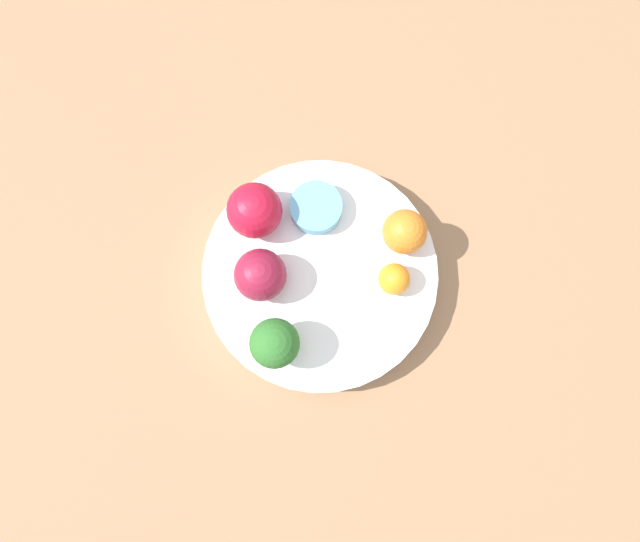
{
  "coord_description": "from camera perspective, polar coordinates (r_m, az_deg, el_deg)",
  "views": [
    {
      "loc": [
        0.03,
        -0.12,
        0.73
      ],
      "look_at": [
        0.0,
        0.0,
        0.07
      ],
      "focal_mm": 35.0,
      "sensor_mm": 36.0,
      "label": 1
    }
  ],
  "objects": [
    {
      "name": "ground_plane",
      "position": [
        0.74,
        0.0,
        -0.92
      ],
      "size": [
        6.0,
        6.0,
        0.0
      ],
      "primitive_type": "plane",
      "color": "gray"
    },
    {
      "name": "table_surface",
      "position": [
        0.73,
        0.0,
        -0.79
      ],
      "size": [
        1.2,
        1.2,
        0.02
      ],
      "color": "#936D4C",
      "rests_on": "ground_plane"
    },
    {
      "name": "bowl",
      "position": [
        0.71,
        0.0,
        -0.41
      ],
      "size": [
        0.26,
        0.26,
        0.04
      ],
      "color": "white",
      "rests_on": "table_surface"
    },
    {
      "name": "broccoli",
      "position": [
        0.64,
        -4.17,
        -6.61
      ],
      "size": [
        0.05,
        0.05,
        0.07
      ],
      "color": "#99C17A",
      "rests_on": "bowl"
    },
    {
      "name": "apple_red",
      "position": [
        0.66,
        -5.49,
        -0.37
      ],
      "size": [
        0.06,
        0.06,
        0.06
      ],
      "color": "maroon",
      "rests_on": "bowl"
    },
    {
      "name": "apple_green",
      "position": [
        0.68,
        -6.01,
        5.52
      ],
      "size": [
        0.06,
        0.06,
        0.06
      ],
      "color": "#B7142D",
      "rests_on": "bowl"
    },
    {
      "name": "orange_front",
      "position": [
        0.67,
        6.8,
        -0.74
      ],
      "size": [
        0.03,
        0.03,
        0.03
      ],
      "color": "orange",
      "rests_on": "bowl"
    },
    {
      "name": "orange_back",
      "position": [
        0.68,
        7.75,
        3.59
      ],
      "size": [
        0.05,
        0.05,
        0.05
      ],
      "color": "orange",
      "rests_on": "bowl"
    },
    {
      "name": "small_cup",
      "position": [
        0.7,
        -0.37,
        5.79
      ],
      "size": [
        0.06,
        0.06,
        0.02
      ],
      "color": "#66B2DB",
      "rests_on": "bowl"
    }
  ]
}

